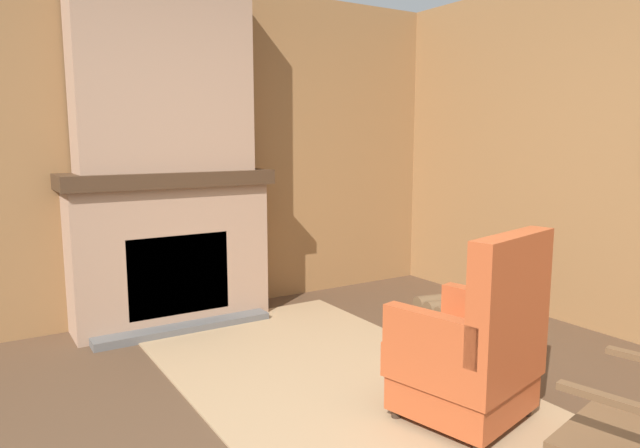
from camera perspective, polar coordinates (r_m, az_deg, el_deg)
name	(u,v)px	position (r m, az deg, el deg)	size (l,w,h in m)	color
wood_panel_wall_left	(158,151)	(4.72, -15.92, 6.99)	(0.06, 5.87, 2.68)	olive
fireplace_hearth	(171,249)	(4.57, -14.68, -2.43)	(0.61, 1.58, 1.19)	#9E7A60
chimney_breast	(163,72)	(4.52, -15.39, 14.40)	(0.35, 1.30, 1.47)	#9E7A60
area_rug	(359,396)	(3.36, 3.88, -16.82)	(3.49, 1.66, 0.01)	#997A56
armchair	(472,353)	(3.06, 14.99, -12.34)	(0.72, 0.74, 1.00)	#A84723
firewood_stack	(452,316)	(4.41, 13.07, -8.96)	(0.51, 0.50, 0.26)	brown
oil_lamp_vase	(102,159)	(4.43, -20.97, 6.13)	(0.11, 0.11, 0.30)	#B24C42
storage_case	(222,160)	(4.70, -9.76, 6.30)	(0.15, 0.23, 0.15)	brown
decorative_plate_on_mantel	(157,153)	(4.54, -15.96, 6.80)	(0.07, 0.28, 0.27)	#336093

